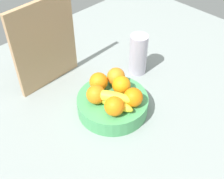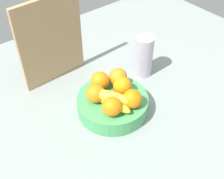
{
  "view_description": "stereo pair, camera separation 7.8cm",
  "coord_description": "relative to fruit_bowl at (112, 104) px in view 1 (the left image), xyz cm",
  "views": [
    {
      "loc": [
        -58.08,
        -54.68,
        80.89
      ],
      "look_at": [
        -3.63,
        0.3,
        10.32
      ],
      "focal_mm": 46.69,
      "sensor_mm": 36.0,
      "label": 1
    },
    {
      "loc": [
        -52.25,
        -59.9,
        80.89
      ],
      "look_at": [
        -3.63,
        0.3,
        10.32
      ],
      "focal_mm": 46.69,
      "sensor_mm": 36.0,
      "label": 2
    }
  ],
  "objects": [
    {
      "name": "orange_back_right",
      "position": [
        2.81,
        -7.76,
        6.65
      ],
      "size": [
        6.98,
        6.98,
        6.98
      ],
      "primitive_type": "sphere",
      "color": "orange",
      "rests_on": "fruit_bowl"
    },
    {
      "name": "cutting_board",
      "position": [
        -6.1,
        30.6,
        14.84
      ],
      "size": [
        28.05,
        2.86,
        36.0
      ],
      "primitive_type": "cube",
      "rotation": [
        0.0,
        0.0,
        0.04
      ],
      "color": "tan",
      "rests_on": "ground_plane"
    },
    {
      "name": "orange_center",
      "position": [
        -5.51,
        2.53,
        6.65
      ],
      "size": [
        6.98,
        6.98,
        6.98
      ],
      "primitive_type": "sphere",
      "color": "orange",
      "rests_on": "fruit_bowl"
    },
    {
      "name": "orange_front_right",
      "position": [
        -0.07,
        7.04,
        6.65
      ],
      "size": [
        6.98,
        6.98,
        6.98
      ],
      "primitive_type": "sphere",
      "color": "orange",
      "rests_on": "fruit_bowl"
    },
    {
      "name": "orange_top_stack",
      "position": [
        4.58,
        -0.6,
        6.65
      ],
      "size": [
        6.98,
        6.98,
        6.98
      ],
      "primitive_type": "sphere",
      "color": "orange",
      "rests_on": "fruit_bowl"
    },
    {
      "name": "orange_back_left",
      "position": [
        -5.0,
        -6.19,
        6.65
      ],
      "size": [
        6.98,
        6.98,
        6.98
      ],
      "primitive_type": "sphere",
      "color": "orange",
      "rests_on": "fruit_bowl"
    },
    {
      "name": "thermos_tumbler",
      "position": [
        24.37,
        8.86,
        5.88
      ],
      "size": [
        7.58,
        7.58,
        18.08
      ],
      "primitive_type": "cylinder",
      "color": "#B7AEC2",
      "rests_on": "ground_plane"
    },
    {
      "name": "banana_bunch",
      "position": [
        -3.05,
        -2.63,
        6.26
      ],
      "size": [
        12.26,
        17.65,
        6.2
      ],
      "color": "yellow",
      "rests_on": "fruit_bowl"
    },
    {
      "name": "orange_front_left",
      "position": [
        6.64,
        4.53,
        6.65
      ],
      "size": [
        6.98,
        6.98,
        6.98
      ],
      "primitive_type": "sphere",
      "color": "orange",
      "rests_on": "fruit_bowl"
    },
    {
      "name": "ground_plane",
      "position": [
        3.63,
        -0.3,
        -4.66
      ],
      "size": [
        180.0,
        140.0,
        3.0
      ],
      "primitive_type": "cube",
      "color": "gray"
    },
    {
      "name": "fruit_bowl",
      "position": [
        0.0,
        0.0,
        0.0
      ],
      "size": [
        26.54,
        26.54,
        6.32
      ],
      "primitive_type": "cylinder",
      "color": "#48A15E",
      "rests_on": "ground_plane"
    }
  ]
}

